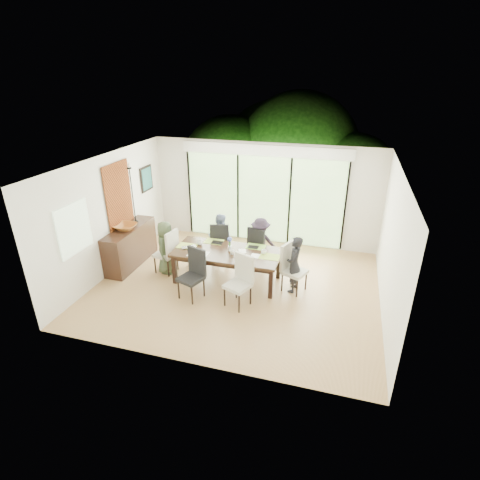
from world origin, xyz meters
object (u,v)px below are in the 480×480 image
(chair_near_left, at_px, (191,275))
(person_right_end, at_px, (294,264))
(chair_right_end, at_px, (295,268))
(person_left_end, at_px, (166,247))
(person_far_left, at_px, (220,238))
(table_top, at_px, (227,252))
(chair_left_end, at_px, (165,251))
(laptop, at_px, (189,248))
(chair_far_right, at_px, (260,246))
(bowl, at_px, (125,227))
(cup_b, at_px, (232,252))
(cup_c, at_px, (264,252))
(sideboard, at_px, (131,246))
(chair_near_right, at_px, (238,282))
(vase, at_px, (230,248))
(cup_a, at_px, (200,243))
(person_far_right, at_px, (260,243))
(chair_far_left, at_px, (220,241))

(chair_near_left, xyz_separation_m, person_right_end, (1.98, 0.87, 0.09))
(chair_right_end, bearing_deg, person_left_end, 112.45)
(person_far_left, bearing_deg, table_top, 114.72)
(chair_left_end, xyz_separation_m, laptop, (0.65, -0.10, 0.21))
(chair_far_right, height_order, chair_near_left, same)
(chair_right_end, relative_size, person_far_left, 0.85)
(bowl, bearing_deg, cup_b, -2.59)
(person_left_end, xyz_separation_m, cup_c, (2.28, 0.10, 0.15))
(chair_right_end, bearing_deg, chair_left_end, 112.45)
(sideboard, xyz_separation_m, bowl, (0.00, -0.10, 0.54))
(chair_near_left, bearing_deg, chair_near_right, 19.41)
(chair_near_right, height_order, bowl, bowl)
(laptop, height_order, sideboard, sideboard)
(vase, height_order, bowl, bowl)
(chair_near_left, distance_m, person_left_end, 1.31)
(person_far_left, bearing_deg, sideboard, 15.49)
(chair_near_left, relative_size, cup_b, 11.00)
(cup_a, bearing_deg, chair_near_left, -78.91)
(chair_left_end, bearing_deg, person_left_end, 99.80)
(chair_right_end, bearing_deg, person_far_left, 89.40)
(cup_c, height_order, sideboard, sideboard)
(person_far_right, relative_size, bowl, 2.50)
(chair_far_left, relative_size, laptop, 3.33)
(table_top, distance_m, sideboard, 2.50)
(chair_near_right, bearing_deg, laptop, 172.61)
(person_far_right, bearing_deg, sideboard, 0.05)
(person_far_left, distance_m, bowl, 2.23)
(table_top, bearing_deg, cup_c, 7.13)
(laptop, height_order, bowl, bowl)
(cup_b, distance_m, cup_c, 0.68)
(person_right_end, height_order, laptop, person_right_end)
(person_left_end, bearing_deg, chair_far_right, -67.39)
(chair_near_left, height_order, chair_near_right, same)
(chair_right_end, distance_m, person_far_left, 2.12)
(bowl, bearing_deg, sideboard, 90.00)
(person_left_end, xyz_separation_m, cup_b, (1.63, -0.10, 0.15))
(chair_far_left, distance_m, person_left_end, 1.34)
(chair_left_end, bearing_deg, chair_right_end, 99.80)
(chair_far_left, height_order, chair_near_right, same)
(person_far_right, xyz_separation_m, bowl, (-3.04, -0.81, 0.38))
(chair_near_right, xyz_separation_m, cup_c, (0.30, 0.97, 0.24))
(chair_far_left, relative_size, cup_c, 8.87)
(table_top, height_order, person_left_end, person_left_end)
(chair_far_right, height_order, person_left_end, person_left_end)
(vase, bearing_deg, laptop, -170.54)
(chair_near_left, xyz_separation_m, person_far_left, (0.05, 1.70, 0.09))
(person_left_end, distance_m, bowl, 1.08)
(chair_near_right, relative_size, laptop, 3.33)
(person_far_left, relative_size, cup_b, 12.90)
(laptop, bearing_deg, chair_near_right, -68.27)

